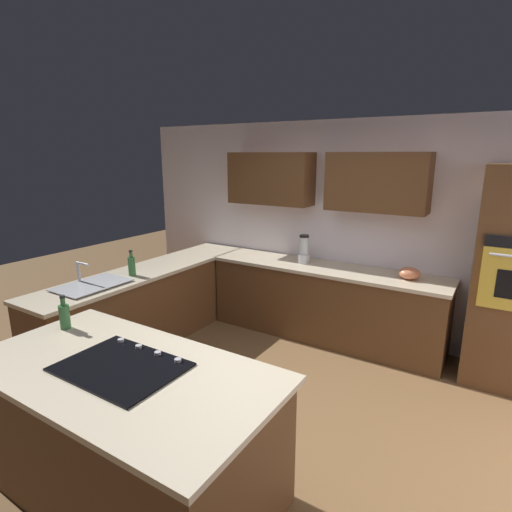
# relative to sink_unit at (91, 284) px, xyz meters

# --- Properties ---
(ground_plane) EXTENTS (14.00, 14.00, 0.00)m
(ground_plane) POSITION_rel_sink_unit_xyz_m (-1.83, -0.21, -0.92)
(ground_plane) COLOR brown
(wall_back) EXTENTS (6.00, 0.44, 2.60)m
(wall_back) POSITION_rel_sink_unit_xyz_m (-1.76, -2.26, 0.52)
(wall_back) COLOR silver
(wall_back) RESTS_ON ground
(lower_cabinets_back) EXTENTS (2.80, 0.60, 0.86)m
(lower_cabinets_back) POSITION_rel_sink_unit_xyz_m (-1.73, -1.93, -0.49)
(lower_cabinets_back) COLOR brown
(lower_cabinets_back) RESTS_ON ground
(countertop_back) EXTENTS (2.84, 0.64, 0.04)m
(countertop_back) POSITION_rel_sink_unit_xyz_m (-1.73, -1.93, -0.04)
(countertop_back) COLOR beige
(countertop_back) RESTS_ON lower_cabinets_back
(lower_cabinets_side) EXTENTS (0.60, 2.90, 0.86)m
(lower_cabinets_side) POSITION_rel_sink_unit_xyz_m (-0.01, -0.76, -0.49)
(lower_cabinets_side) COLOR brown
(lower_cabinets_side) RESTS_ON ground
(countertop_side) EXTENTS (0.64, 2.94, 0.04)m
(countertop_side) POSITION_rel_sink_unit_xyz_m (-0.01, -0.76, -0.04)
(countertop_side) COLOR beige
(countertop_side) RESTS_ON lower_cabinets_side
(island_base) EXTENTS (1.97, 0.99, 0.86)m
(island_base) POSITION_rel_sink_unit_xyz_m (-1.56, 0.94, -0.49)
(island_base) COLOR brown
(island_base) RESTS_ON ground
(island_top) EXTENTS (2.05, 1.07, 0.04)m
(island_top) POSITION_rel_sink_unit_xyz_m (-1.56, 0.94, -0.04)
(island_top) COLOR beige
(island_top) RESTS_ON island_base
(sink_unit) EXTENTS (0.46, 0.70, 0.23)m
(sink_unit) POSITION_rel_sink_unit_xyz_m (0.00, 0.00, 0.00)
(sink_unit) COLOR #515456
(sink_unit) RESTS_ON countertop_side
(cooktop) EXTENTS (0.76, 0.56, 0.03)m
(cooktop) POSITION_rel_sink_unit_xyz_m (-1.56, 0.94, -0.01)
(cooktop) COLOR black
(cooktop) RESTS_ON island_top
(blender) EXTENTS (0.15, 0.15, 0.35)m
(blender) POSITION_rel_sink_unit_xyz_m (-1.43, -1.97, 0.13)
(blender) COLOR silver
(blender) RESTS_ON countertop_back
(mixing_bowl) EXTENTS (0.23, 0.23, 0.13)m
(mixing_bowl) POSITION_rel_sink_unit_xyz_m (-2.68, -1.97, 0.04)
(mixing_bowl) COLOR #CC724C
(mixing_bowl) RESTS_ON countertop_back
(dish_soap_bottle) EXTENTS (0.08, 0.08, 0.29)m
(dish_soap_bottle) POSITION_rel_sink_unit_xyz_m (-0.06, -0.48, 0.10)
(dish_soap_bottle) COLOR #336B38
(dish_soap_bottle) RESTS_ON countertop_side
(oil_bottle) EXTENTS (0.08, 0.08, 0.27)m
(oil_bottle) POSITION_rel_sink_unit_xyz_m (-0.72, 0.76, 0.09)
(oil_bottle) COLOR #336B38
(oil_bottle) RESTS_ON island_top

